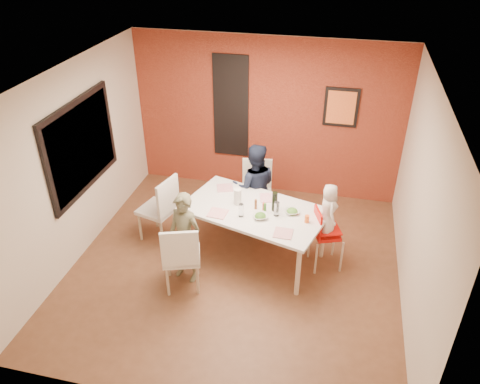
% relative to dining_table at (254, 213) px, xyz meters
% --- Properties ---
extents(ground, '(4.50, 4.50, 0.00)m').
position_rel_dining_table_xyz_m(ground, '(-0.20, -0.31, -0.73)').
color(ground, brown).
rests_on(ground, ground).
extents(ceiling, '(4.50, 4.50, 0.02)m').
position_rel_dining_table_xyz_m(ceiling, '(-0.20, -0.31, 1.97)').
color(ceiling, silver).
rests_on(ceiling, wall_back).
extents(wall_back, '(4.50, 0.02, 2.70)m').
position_rel_dining_table_xyz_m(wall_back, '(-0.20, 1.94, 0.62)').
color(wall_back, beige).
rests_on(wall_back, ground).
extents(wall_front, '(4.50, 0.02, 2.70)m').
position_rel_dining_table_xyz_m(wall_front, '(-0.20, -2.56, 0.62)').
color(wall_front, beige).
rests_on(wall_front, ground).
extents(wall_left, '(0.02, 4.50, 2.70)m').
position_rel_dining_table_xyz_m(wall_left, '(-2.45, -0.31, 0.62)').
color(wall_left, beige).
rests_on(wall_left, ground).
extents(wall_right, '(0.02, 4.50, 2.70)m').
position_rel_dining_table_xyz_m(wall_right, '(2.05, -0.31, 0.62)').
color(wall_right, beige).
rests_on(wall_right, ground).
extents(brick_accent_wall, '(4.50, 0.02, 2.70)m').
position_rel_dining_table_xyz_m(brick_accent_wall, '(-0.20, 1.92, 0.62)').
color(brick_accent_wall, maroon).
rests_on(brick_accent_wall, ground).
extents(picture_window_frame, '(0.05, 1.70, 1.30)m').
position_rel_dining_table_xyz_m(picture_window_frame, '(-2.42, -0.11, 0.82)').
color(picture_window_frame, black).
rests_on(picture_window_frame, wall_left).
extents(picture_window_pane, '(0.02, 1.55, 1.15)m').
position_rel_dining_table_xyz_m(picture_window_pane, '(-2.41, -0.11, 0.82)').
color(picture_window_pane, black).
rests_on(picture_window_pane, wall_left).
extents(glassblock_strip, '(0.55, 0.03, 1.70)m').
position_rel_dining_table_xyz_m(glassblock_strip, '(-0.80, 1.91, 0.77)').
color(glassblock_strip, silver).
rests_on(glassblock_strip, wall_back).
extents(glassblock_surround, '(0.60, 0.03, 1.76)m').
position_rel_dining_table_xyz_m(glassblock_surround, '(-0.80, 1.90, 0.77)').
color(glassblock_surround, black).
rests_on(glassblock_surround, wall_back).
extents(art_print_frame, '(0.54, 0.03, 0.64)m').
position_rel_dining_table_xyz_m(art_print_frame, '(1.00, 1.90, 0.92)').
color(art_print_frame, black).
rests_on(art_print_frame, wall_back).
extents(art_print_canvas, '(0.44, 0.01, 0.54)m').
position_rel_dining_table_xyz_m(art_print_canvas, '(1.00, 1.89, 0.92)').
color(art_print_canvas, orange).
rests_on(art_print_canvas, wall_back).
extents(dining_table, '(2.14, 1.56, 0.80)m').
position_rel_dining_table_xyz_m(dining_table, '(0.00, 0.00, 0.00)').
color(dining_table, white).
rests_on(dining_table, ground).
extents(chair_near, '(0.60, 0.60, 1.02)m').
position_rel_dining_table_xyz_m(chair_near, '(-0.76, -0.92, -0.16)').
color(chair_near, white).
rests_on(chair_near, ground).
extents(chair_far, '(0.52, 0.52, 1.00)m').
position_rel_dining_table_xyz_m(chair_far, '(-0.16, 0.97, -0.17)').
color(chair_far, silver).
rests_on(chair_far, ground).
extents(chair_left, '(0.60, 0.60, 1.05)m').
position_rel_dining_table_xyz_m(chair_left, '(-1.41, 0.08, -0.14)').
color(chair_left, silver).
rests_on(chair_left, ground).
extents(high_chair, '(0.50, 0.50, 0.93)m').
position_rel_dining_table_xyz_m(high_chair, '(0.98, 0.00, -0.17)').
color(high_chair, red).
rests_on(high_chair, ground).
extents(child_near, '(0.54, 0.42, 1.31)m').
position_rel_dining_table_xyz_m(child_near, '(-0.79, -0.67, -0.08)').
color(child_near, '#5E5B43').
rests_on(child_near, ground).
extents(child_far, '(0.79, 0.68, 1.42)m').
position_rel_dining_table_xyz_m(child_far, '(-0.15, 0.72, -0.02)').
color(child_far, black).
rests_on(child_far, ground).
extents(toddler, '(0.35, 0.43, 0.75)m').
position_rel_dining_table_xyz_m(toddler, '(1.00, 0.02, 0.19)').
color(toddler, beige).
rests_on(toddler, high_chair).
extents(plate_near_left, '(0.26, 0.26, 0.01)m').
position_rel_dining_table_xyz_m(plate_near_left, '(-0.46, -0.23, 0.08)').
color(plate_near_left, white).
rests_on(plate_near_left, dining_table).
extents(plate_far_mid, '(0.30, 0.30, 0.01)m').
position_rel_dining_table_xyz_m(plate_far_mid, '(0.14, 0.32, 0.08)').
color(plate_far_mid, white).
rests_on(plate_far_mid, dining_table).
extents(plate_near_right, '(0.24, 0.24, 0.01)m').
position_rel_dining_table_xyz_m(plate_near_right, '(0.47, -0.48, 0.08)').
color(plate_near_right, silver).
rests_on(plate_near_right, dining_table).
extents(plate_far_left, '(0.29, 0.29, 0.01)m').
position_rel_dining_table_xyz_m(plate_far_left, '(-0.54, 0.45, 0.08)').
color(plate_far_left, white).
rests_on(plate_far_left, dining_table).
extents(salad_bowl_a, '(0.27, 0.27, 0.05)m').
position_rel_dining_table_xyz_m(salad_bowl_a, '(0.12, -0.20, 0.10)').
color(salad_bowl_a, white).
rests_on(salad_bowl_a, dining_table).
extents(salad_bowl_b, '(0.24, 0.24, 0.05)m').
position_rel_dining_table_xyz_m(salad_bowl_b, '(0.52, 0.02, 0.09)').
color(salad_bowl_b, silver).
rests_on(salad_bowl_b, dining_table).
extents(wine_bottle, '(0.08, 0.08, 0.28)m').
position_rel_dining_table_xyz_m(wine_bottle, '(0.27, 0.03, 0.21)').
color(wine_bottle, black).
rests_on(wine_bottle, dining_table).
extents(wine_glass_a, '(0.07, 0.07, 0.19)m').
position_rel_dining_table_xyz_m(wine_glass_a, '(-0.14, -0.21, 0.16)').
color(wine_glass_a, white).
rests_on(wine_glass_a, dining_table).
extents(wine_glass_b, '(0.07, 0.07, 0.21)m').
position_rel_dining_table_xyz_m(wine_glass_b, '(0.32, -0.09, 0.18)').
color(wine_glass_b, white).
rests_on(wine_glass_b, dining_table).
extents(paper_towel_roll, '(0.11, 0.11, 0.24)m').
position_rel_dining_table_xyz_m(paper_towel_roll, '(-0.25, 0.07, 0.19)').
color(paper_towel_roll, silver).
rests_on(paper_towel_roll, dining_table).
extents(condiment_red, '(0.04, 0.04, 0.14)m').
position_rel_dining_table_xyz_m(condiment_red, '(0.14, -0.04, 0.14)').
color(condiment_red, red).
rests_on(condiment_red, dining_table).
extents(condiment_green, '(0.04, 0.04, 0.15)m').
position_rel_dining_table_xyz_m(condiment_green, '(0.16, -0.08, 0.15)').
color(condiment_green, '#3C7527').
rests_on(condiment_green, dining_table).
extents(condiment_brown, '(0.04, 0.04, 0.15)m').
position_rel_dining_table_xyz_m(condiment_brown, '(0.01, 0.01, 0.14)').
color(condiment_brown, brown).
rests_on(condiment_brown, dining_table).
extents(sippy_cup, '(0.06, 0.06, 0.10)m').
position_rel_dining_table_xyz_m(sippy_cup, '(0.74, -0.16, 0.12)').
color(sippy_cup, orange).
rests_on(sippy_cup, dining_table).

